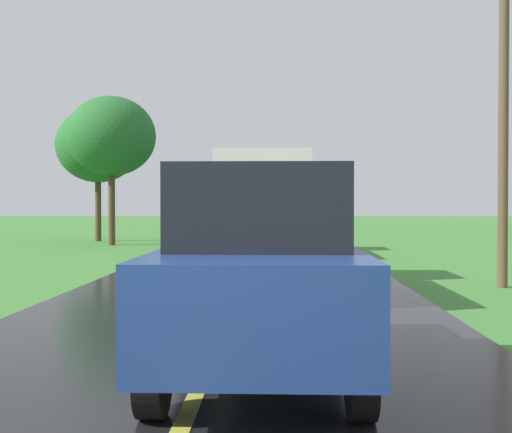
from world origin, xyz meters
TOP-DOWN VIEW (x-y plane):
  - banana_truck_near at (0.36, 11.33)m, footprint 2.38×5.82m
  - banana_truck_far at (0.30, 20.64)m, footprint 2.38×5.81m
  - utility_pole_roadside at (5.24, 11.14)m, footprint 1.94×0.20m
  - roadside_tree_near_left at (-7.73, 27.65)m, footprint 3.87×3.87m
  - roadside_tree_mid_right at (-6.32, 24.70)m, footprint 3.70×3.70m
  - following_car at (0.53, 3.92)m, footprint 1.74×4.10m

SIDE VIEW (x-z plane):
  - following_car at x=0.53m, z-range 0.11..2.03m
  - banana_truck_near at x=0.36m, z-range 0.07..2.87m
  - banana_truck_far at x=0.30m, z-range 0.07..2.87m
  - utility_pole_roadside at x=5.24m, z-range 0.28..6.85m
  - roadside_tree_near_left at x=-7.73m, z-range 1.36..7.59m
  - roadside_tree_mid_right at x=-6.32m, z-range 1.44..7.70m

